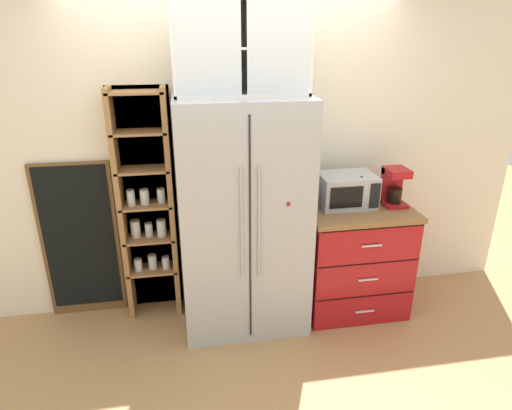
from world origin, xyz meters
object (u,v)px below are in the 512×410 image
object	(u,v)px
coffee_maker	(394,186)
bottle_cobalt	(314,195)
bottle_clear	(360,194)
refrigerator	(243,217)
microwave	(346,190)
chalkboard_menu	(80,241)
mug_red	(360,203)

from	to	relation	value
coffee_maker	bottle_cobalt	size ratio (longest dim) A/B	1.20
coffee_maker	bottle_clear	distance (m)	0.30
refrigerator	microwave	world-z (taller)	refrigerator
microwave	coffee_maker	xyz separation A→B (m)	(0.38, -0.04, 0.03)
refrigerator	chalkboard_menu	bearing A→B (deg)	166.26
mug_red	bottle_cobalt	bearing A→B (deg)	170.78
refrigerator	bottle_clear	world-z (taller)	refrigerator
refrigerator	bottle_cobalt	world-z (taller)	refrigerator
mug_red	bottle_cobalt	distance (m)	0.38
refrigerator	chalkboard_menu	xyz separation A→B (m)	(-1.28, 0.31, -0.25)
mug_red	bottle_clear	size ratio (longest dim) A/B	0.42
microwave	coffee_maker	world-z (taller)	coffee_maker
microwave	bottle_cobalt	xyz separation A→B (m)	(-0.28, -0.02, -0.02)
refrigerator	bottle_clear	distance (m)	0.94
bottle_cobalt	bottle_clear	bearing A→B (deg)	-8.09
chalkboard_menu	bottle_cobalt	bearing A→B (deg)	-8.15
coffee_maker	mug_red	bearing A→B (deg)	-172.15
mug_red	microwave	bearing A→B (deg)	137.08
coffee_maker	bottle_cobalt	distance (m)	0.66
microwave	mug_red	world-z (taller)	microwave
microwave	coffee_maker	size ratio (longest dim) A/B	1.42
bottle_cobalt	chalkboard_menu	world-z (taller)	chalkboard_menu
coffee_maker	bottle_cobalt	world-z (taller)	coffee_maker
refrigerator	chalkboard_menu	distance (m)	1.34
refrigerator	bottle_cobalt	bearing A→B (deg)	4.88
coffee_maker	mug_red	xyz separation A→B (m)	(-0.29, -0.04, -0.11)
mug_red	chalkboard_menu	size ratio (longest dim) A/B	0.08
coffee_maker	bottle_clear	xyz separation A→B (m)	(-0.29, -0.03, -0.04)
mug_red	bottle_clear	bearing A→B (deg)	104.08
mug_red	bottle_clear	distance (m)	0.07
bottle_clear	coffee_maker	bearing A→B (deg)	6.33
microwave	refrigerator	bearing A→B (deg)	-175.15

